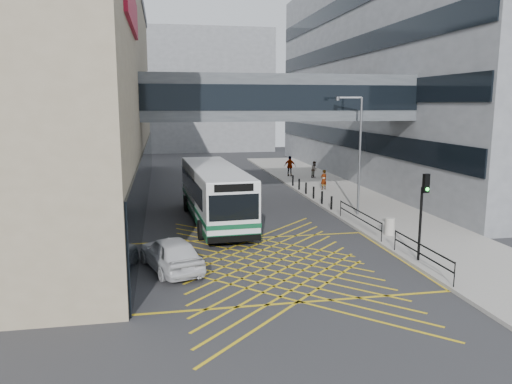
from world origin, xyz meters
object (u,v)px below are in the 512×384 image
litter_bin (390,226)px  pedestrian_a (324,180)px  car_silver (228,182)px  traffic_light (423,205)px  street_lamp (357,148)px  car_dark (239,185)px  bus (214,192)px  car_white (171,253)px  pedestrian_b (315,170)px  pedestrian_c (290,166)px

litter_bin → pedestrian_a: (1.05, 14.43, 0.35)m
car_silver → traffic_light: bearing=123.4°
street_lamp → car_dark: bearing=142.8°
traffic_light → pedestrian_a: bearing=73.7°
car_silver → litter_bin: 17.55m
pedestrian_a → car_silver: bearing=-35.3°
street_lamp → pedestrian_a: bearing=105.0°
bus → traffic_light: (8.20, -9.93, 0.93)m
car_silver → car_dark: bearing=132.0°
car_white → litter_bin: bearing=178.0°
car_dark → litter_bin: 15.90m
car_white → pedestrian_a: 21.77m
litter_bin → car_dark: bearing=111.8°
traffic_light → litter_bin: traffic_light is taller
pedestrian_a → pedestrian_b: bearing=-122.6°
car_dark → pedestrian_a: (6.95, -0.34, 0.32)m
litter_bin → pedestrian_b: 21.10m
litter_bin → car_silver: bearing=112.0°
pedestrian_c → pedestrian_a: bearing=124.0°
car_white → car_dark: size_ratio=1.17×
bus → car_dark: bus is taller
car_white → street_lamp: bearing=-162.0°
street_lamp → bus: bearing=-161.1°
car_white → pedestrian_b: 27.95m
car_silver → litter_bin: (6.58, -16.27, -0.12)m
street_lamp → pedestrian_a: 9.94m
car_white → traffic_light: 11.26m
car_silver → traffic_light: size_ratio=1.20×
bus → car_dark: 9.85m
car_white → pedestrian_c: 28.33m
traffic_light → street_lamp: 9.78m
car_white → pedestrian_b: pedestrian_b is taller
bus → pedestrian_c: bus is taller
bus → pedestrian_c: size_ratio=6.27×
car_dark → bus: bearing=82.0°
traffic_light → litter_bin: (0.67, 4.49, -2.12)m
pedestrian_a → pedestrian_b: 6.66m
bus → car_silver: bearing=75.0°
pedestrian_b → car_white: bearing=-163.5°
traffic_light → bus: bearing=118.4°
bus → car_white: (-2.82, -8.68, -1.04)m
street_lamp → pedestrian_b: (2.22, 15.84, -3.43)m
litter_bin → pedestrian_c: (0.28, 22.45, 0.51)m
litter_bin → pedestrian_a: size_ratio=0.57×
litter_bin → pedestrian_c: 22.46m
car_white → pedestrian_c: pedestrian_c is taller
street_lamp → litter_bin: size_ratio=8.01×
bus → pedestrian_a: size_ratio=7.50×
car_white → car_silver: bearing=-122.1°
car_dark → pedestrian_b: pedestrian_b is taller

